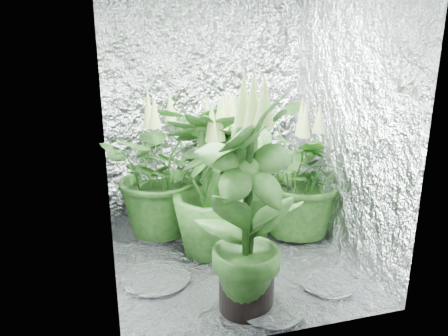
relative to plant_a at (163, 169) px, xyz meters
name	(u,v)px	position (x,y,z in m)	size (l,w,h in m)	color
ground	(233,262)	(0.38, -0.60, -0.54)	(1.60, 1.60, 0.00)	silver
walls	(234,122)	(0.38, -0.60, 0.46)	(1.62, 1.62, 2.00)	silver
plant_a	(163,169)	(0.00, 0.00, 0.00)	(0.98, 0.98, 1.13)	black
plant_b	(221,169)	(0.45, -0.02, -0.03)	(0.75, 0.75, 1.09)	black
plant_c	(244,172)	(0.58, -0.23, 0.00)	(0.74, 0.74, 1.15)	black
plant_d	(211,185)	(0.27, -0.43, -0.01)	(0.75, 0.75, 1.13)	black
plant_e	(298,175)	(0.97, -0.35, -0.02)	(1.06, 1.06, 1.08)	black
plant_f	(248,207)	(0.30, -1.13, 0.10)	(0.93, 0.93, 1.36)	black
circulation_fan	(287,210)	(0.96, -0.20, -0.37)	(0.22, 0.33, 0.41)	black
plant_label	(260,263)	(0.37, -1.16, -0.24)	(0.05, 0.01, 0.09)	white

